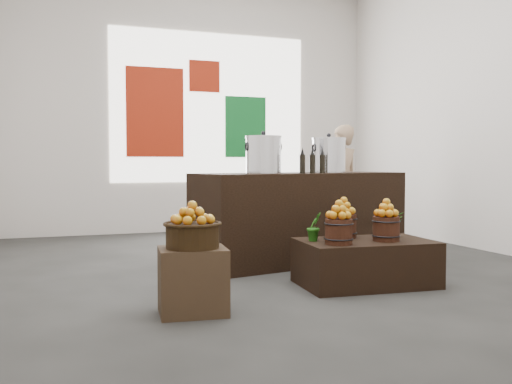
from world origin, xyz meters
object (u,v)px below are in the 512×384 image
object	(u,v)px
stock_pot_left	(263,156)
shopper	(341,183)
wicker_basket	(193,236)
crate	(193,281)
display_table	(365,263)
stock_pot_center	(329,156)
counter	(301,218)

from	to	relation	value
stock_pot_left	shopper	xyz separation A→B (m)	(1.76, 1.54, -0.36)
wicker_basket	shopper	distance (m)	4.31
crate	stock_pot_left	size ratio (longest dim) A/B	1.30
wicker_basket	display_table	size ratio (longest dim) A/B	0.33
wicker_basket	stock_pot_left	bearing A→B (deg)	54.37
wicker_basket	stock_pot_left	xyz separation A→B (m)	(1.16, 1.62, 0.61)
display_table	stock_pot_center	xyz separation A→B (m)	(0.32, 1.38, 0.98)
wicker_basket	display_table	distance (m)	1.79
counter	stock_pot_left	bearing A→B (deg)	180.00
stock_pot_center	stock_pot_left	bearing A→B (deg)	-167.93
display_table	stock_pot_center	distance (m)	1.72
counter	stock_pot_left	size ratio (longest dim) A/B	6.47
wicker_basket	display_table	bearing A→B (deg)	14.04
counter	display_table	bearing A→B (deg)	-99.65
crate	counter	world-z (taller)	counter
wicker_basket	shopper	size ratio (longest dim) A/B	0.24
display_table	counter	size ratio (longest dim) A/B	0.49
display_table	shopper	xyz separation A→B (m)	(1.22, 2.74, 0.62)
wicker_basket	shopper	bearing A→B (deg)	47.25
stock_pot_left	crate	bearing A→B (deg)	-125.63
crate	display_table	bearing A→B (deg)	14.04
stock_pot_left	counter	bearing A→B (deg)	12.07
counter	shopper	world-z (taller)	shopper
counter	stock_pot_left	xyz separation A→B (m)	(-0.49, -0.10, 0.69)
stock_pot_left	shopper	world-z (taller)	shopper
stock_pot_center	crate	bearing A→B (deg)	-138.33
wicker_basket	stock_pot_left	world-z (taller)	stock_pot_left
display_table	counter	distance (m)	1.33
shopper	display_table	bearing A→B (deg)	48.87
crate	display_table	xyz separation A→B (m)	(1.70, 0.43, -0.04)
stock_pot_center	shopper	size ratio (longest dim) A/B	0.23
crate	shopper	size ratio (longest dim) A/B	0.30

